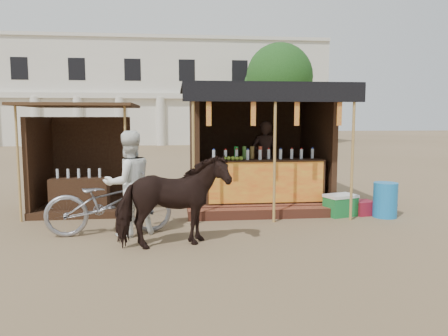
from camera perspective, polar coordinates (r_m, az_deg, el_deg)
ground at (r=7.22m, az=1.44°, el=-10.17°), size 120.00×120.00×0.00m
main_stall at (r=10.45m, az=4.45°, el=0.79°), size 3.60×3.61×2.78m
secondary_stall at (r=10.40m, az=-18.68°, el=-0.56°), size 2.40×2.40×2.38m
cow at (r=7.04m, az=-6.74°, el=-4.38°), size 1.91×1.21×1.50m
motorbike at (r=8.07m, az=-14.77°, el=-4.36°), size 2.29×1.05×1.16m
bystander at (r=7.88m, az=-12.32°, el=-1.98°), size 1.13×1.05×1.86m
blue_barrel at (r=9.78m, az=20.31°, el=-3.93°), size 0.63×0.63×0.73m
red_crate at (r=9.91m, az=17.74°, el=-4.96°), size 0.48×0.46×0.30m
cooler at (r=9.64m, az=14.96°, el=-4.70°), size 0.75×0.62×0.46m
background_building at (r=36.86m, az=-8.15°, el=9.48°), size 26.00×7.45×8.18m
tree at (r=29.88m, az=6.82°, el=11.45°), size 4.50×4.40×7.00m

